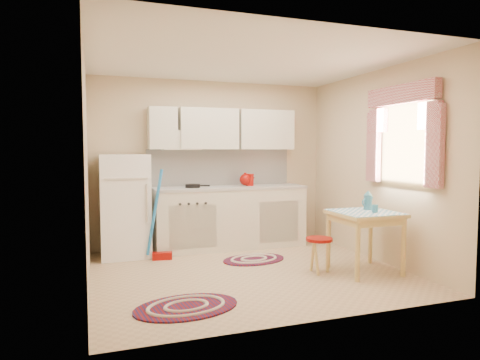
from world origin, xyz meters
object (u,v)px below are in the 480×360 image
Objects in this scene: table at (365,242)px; base_cabinets at (230,218)px; fridge at (125,206)px; stool at (319,255)px.

base_cabinets is at bearing 122.70° from table.
fridge is at bearing -178.12° from base_cabinets.
table is at bearing -13.74° from stool.
fridge is 2.68m from stool.
table is at bearing -32.82° from fridge.
fridge is 1.94× the size of table.
fridge is at bearing 143.23° from stool.
fridge is 1.54m from base_cabinets.
fridge is 3.17m from table.
fridge is 0.62× the size of base_cabinets.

